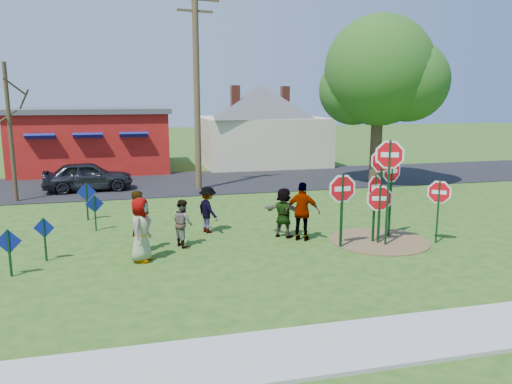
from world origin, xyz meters
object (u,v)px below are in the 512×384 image
at_px(person_b, 140,222).
at_px(stop_sign_d, 391,178).
at_px(stop_sign_c, 389,168).
at_px(suv, 88,176).
at_px(leafy_tree, 382,77).
at_px(stop_sign_a, 342,195).
at_px(stop_sign_b, 381,171).
at_px(utility_pole, 197,85).
at_px(person_a, 141,230).

bearing_deg(person_b, stop_sign_d, -72.39).
height_order(stop_sign_c, suv, stop_sign_c).
height_order(stop_sign_d, leafy_tree, leafy_tree).
bearing_deg(person_b, stop_sign_a, -80.21).
xyz_separation_m(stop_sign_b, leafy_tree, (4.85, 9.42, 3.29)).
relative_size(stop_sign_b, utility_pole, 0.32).
xyz_separation_m(stop_sign_d, person_b, (-8.08, 0.33, -1.04)).
xyz_separation_m(person_a, leafy_tree, (12.38, 9.65, 4.67)).
bearing_deg(leafy_tree, stop_sign_d, -115.30).
bearing_deg(person_a, leafy_tree, -31.30).
relative_size(person_b, utility_pole, 0.19).
bearing_deg(stop_sign_b, suv, 128.62).
height_order(utility_pole, leafy_tree, utility_pole).
height_order(stop_sign_a, utility_pole, utility_pole).
bearing_deg(person_b, suv, 32.15).
xyz_separation_m(stop_sign_b, stop_sign_d, (0.55, 0.33, -0.33)).
xyz_separation_m(stop_sign_a, person_b, (-6.02, 1.08, -0.73)).
distance_m(person_a, leafy_tree, 16.38).
relative_size(stop_sign_a, stop_sign_b, 0.78).
xyz_separation_m(person_a, person_b, (0.00, 0.90, 0.01)).
xyz_separation_m(stop_sign_b, suv, (-9.81, 11.23, -1.54)).
height_order(stop_sign_a, person_a, stop_sign_a).
relative_size(stop_sign_a, leafy_tree, 0.28).
distance_m(person_b, suv, 10.81).
distance_m(stop_sign_b, suv, 14.99).
relative_size(suv, utility_pole, 0.43).
bearing_deg(stop_sign_a, stop_sign_b, 14.73).
bearing_deg(suv, person_a, -172.43).
xyz_separation_m(person_a, suv, (-2.28, 11.47, -0.17)).
relative_size(stop_sign_a, stop_sign_c, 0.71).
xyz_separation_m(stop_sign_b, stop_sign_c, (-0.04, -0.55, 0.15)).
xyz_separation_m(stop_sign_a, person_a, (-6.03, 0.18, -0.75)).
height_order(stop_sign_d, person_b, stop_sign_d).
bearing_deg(suv, stop_sign_c, -143.98).
height_order(stop_sign_a, stop_sign_c, stop_sign_c).
bearing_deg(utility_pole, stop_sign_c, -67.78).
relative_size(stop_sign_b, person_a, 1.70).
height_order(suv, utility_pole, utility_pole).
height_order(person_a, person_b, person_b).
bearing_deg(stop_sign_c, stop_sign_b, 112.05).
relative_size(person_b, suv, 0.44).
height_order(person_a, suv, person_a).
xyz_separation_m(stop_sign_c, utility_pole, (-4.44, 10.87, 2.67)).
distance_m(stop_sign_d, person_b, 8.16).
bearing_deg(utility_pole, stop_sign_b, -66.55).
distance_m(stop_sign_a, stop_sign_c, 1.67).
bearing_deg(person_a, suv, 32.00).
relative_size(stop_sign_c, leafy_tree, 0.40).
distance_m(stop_sign_c, stop_sign_d, 1.16).
xyz_separation_m(stop_sign_a, stop_sign_d, (2.06, 0.75, 0.31)).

